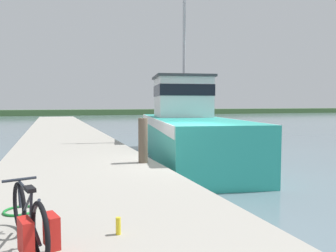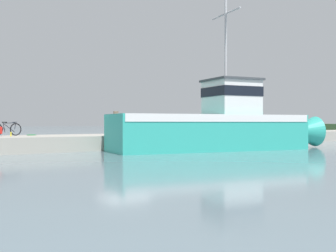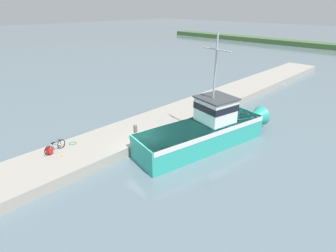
% 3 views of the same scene
% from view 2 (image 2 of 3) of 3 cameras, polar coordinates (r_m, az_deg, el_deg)
% --- Properties ---
extents(ground_plane, '(320.00, 320.00, 0.00)m').
position_cam_2_polar(ground_plane, '(22.50, -6.01, -3.42)').
color(ground_plane, slate).
extents(dock_pier, '(4.56, 80.00, 0.80)m').
position_cam_2_polar(dock_pier, '(25.24, -9.44, -2.10)').
color(dock_pier, '#A39E93').
rests_on(dock_pier, ground_plane).
extents(fishing_boat_main, '(5.21, 13.32, 8.85)m').
position_cam_2_polar(fishing_boat_main, '(23.59, 7.04, 0.16)').
color(fishing_boat_main, teal).
rests_on(fishing_boat_main, ground_plane).
extents(bicycle_touring, '(0.72, 1.75, 0.77)m').
position_cam_2_polar(bicycle_touring, '(24.45, -21.38, -0.44)').
color(bicycle_touring, black).
rests_on(bicycle_touring, dock_pier).
extents(mooring_post, '(0.29, 0.29, 1.36)m').
position_cam_2_polar(mooring_post, '(23.65, -7.07, 0.35)').
color(mooring_post, brown).
rests_on(mooring_post, dock_pier).
extents(hose_coil, '(0.52, 0.52, 0.04)m').
position_cam_2_polar(hose_coil, '(25.14, -18.01, -1.16)').
color(hose_coil, '#197A2D').
rests_on(hose_coil, dock_pier).
extents(water_bottle_by_bike, '(0.07, 0.07, 0.24)m').
position_cam_2_polar(water_bottle_by_bike, '(23.43, -20.51, -1.04)').
color(water_bottle_by_bike, yellow).
rests_on(water_bottle_by_bike, dock_pier).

